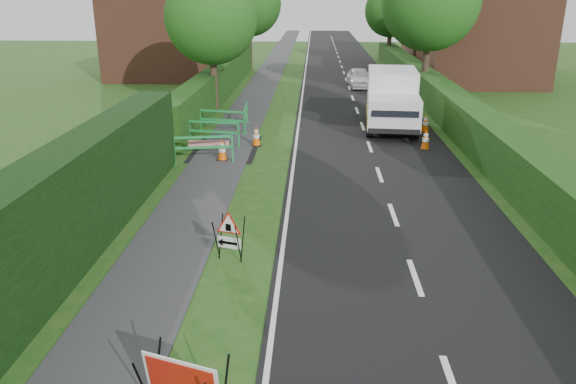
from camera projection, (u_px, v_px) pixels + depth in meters
name	position (u px, v px, depth m)	size (l,w,h in m)	color
ground	(294.00, 300.00, 10.91)	(120.00, 120.00, 0.00)	#1A4A15
road_surface	(342.00, 68.00, 43.72)	(6.00, 90.00, 0.02)	black
footpath	(272.00, 68.00, 43.96)	(2.00, 90.00, 0.02)	#2D2D30
hedge_west_near	(43.00, 294.00, 11.13)	(1.10, 18.00, 2.50)	black
hedge_west_far	(220.00, 97.00, 31.82)	(1.00, 24.00, 1.80)	#14380F
hedge_east	(448.00, 123.00, 25.67)	(1.20, 50.00, 1.50)	#14380F
house_west	(165.00, 34.00, 38.59)	(7.50, 7.40, 7.88)	brown
house_east_a	(482.00, 37.00, 35.79)	(7.50, 7.40, 7.88)	brown
house_east_b	(449.00, 25.00, 48.91)	(7.50, 7.40, 7.88)	brown
tree_nw	(211.00, 18.00, 26.53)	(4.40, 4.40, 6.70)	#2D2116
tree_ne	(431.00, 1.00, 29.58)	(5.20, 5.20, 7.79)	#2D2116
tree_fw	(249.00, 3.00, 41.46)	(4.80, 4.80, 7.24)	#2D2116
tree_fe	(391.00, 11.00, 44.95)	(4.20, 4.20, 6.33)	#2D2116
triangle_sign	(228.00, 232.00, 12.26)	(0.84, 0.84, 0.99)	black
works_van	(392.00, 98.00, 24.34)	(2.52, 5.49, 2.43)	silver
traffic_cone_0	(426.00, 139.00, 21.18)	(0.38, 0.38, 0.79)	black
traffic_cone_1	(426.00, 123.00, 23.79)	(0.38, 0.38, 0.79)	black
traffic_cone_2	(410.00, 117.00, 24.91)	(0.38, 0.38, 0.79)	black
traffic_cone_3	(222.00, 149.00, 19.82)	(0.38, 0.38, 0.79)	black
traffic_cone_4	(256.00, 136.00, 21.70)	(0.38, 0.38, 0.79)	black
ped_barrier_0	(203.00, 145.00, 19.45)	(2.09, 0.72, 1.00)	#1A9140
ped_barrier_1	(214.00, 130.00, 21.65)	(2.09, 0.68, 1.00)	#1A9140
ped_barrier_2	(222.00, 118.00, 23.61)	(2.09, 0.77, 1.00)	#1A9140
ped_barrier_3	(245.00, 114.00, 24.40)	(0.47, 2.08, 1.00)	#1A9140
redwhite_plank	(209.00, 156.00, 20.46)	(1.50, 0.04, 0.25)	red
hatchback_car	(359.00, 78.00, 34.99)	(1.39, 3.44, 1.17)	white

